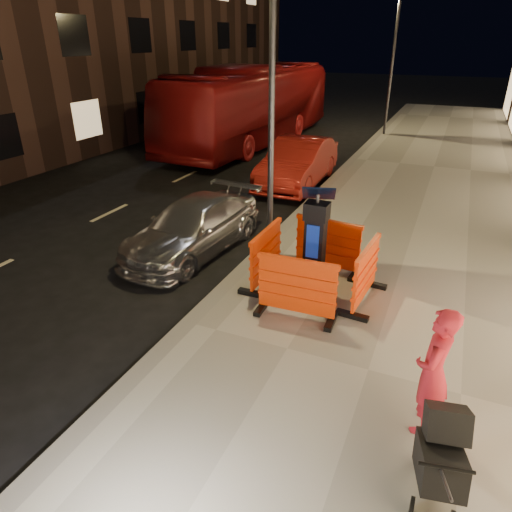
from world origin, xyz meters
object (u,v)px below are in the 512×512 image
at_px(barrier_kerbside, 266,256).
at_px(car_silver, 195,251).
at_px(stroller, 441,460).
at_px(man, 433,372).
at_px(barrier_back, 328,245).
at_px(parking_kiosk, 315,243).
at_px(car_red, 297,185).
at_px(bus_doubledecker, 253,143).
at_px(barrier_bldgside, 365,274).
at_px(barrier_front, 297,288).

height_order(barrier_kerbside, car_silver, barrier_kerbside).
bearing_deg(car_silver, stroller, -33.40).
bearing_deg(man, car_silver, -114.70).
height_order(barrier_back, car_silver, barrier_back).
height_order(parking_kiosk, stroller, parking_kiosk).
xyz_separation_m(barrier_back, stroller, (2.43, -4.50, -0.07)).
distance_m(barrier_back, barrier_kerbside, 1.34).
distance_m(car_red, stroller, 11.55).
bearing_deg(car_red, barrier_back, -66.76).
distance_m(barrier_back, car_silver, 3.18).
bearing_deg(bus_doubledecker, car_silver, -70.54).
distance_m(barrier_bldgside, man, 2.96).
bearing_deg(stroller, bus_doubledecker, 108.93).
bearing_deg(barrier_bldgside, barrier_kerbside, 94.75).
bearing_deg(barrier_bldgside, car_red, 32.46).
distance_m(parking_kiosk, stroller, 4.33).
distance_m(barrier_bldgside, car_silver, 4.22).
xyz_separation_m(barrier_front, barrier_bldgside, (0.95, 0.95, 0.00)).
xyz_separation_m(parking_kiosk, barrier_bldgside, (0.95, 0.00, -0.43)).
relative_size(parking_kiosk, car_red, 0.43).
xyz_separation_m(car_silver, bus_doubledecker, (-3.55, 11.37, 0.00)).
relative_size(barrier_bldgside, car_red, 0.31).
distance_m(barrier_back, man, 4.24).
distance_m(barrier_back, bus_doubledecker, 13.17).
relative_size(barrier_front, car_silver, 0.35).
height_order(car_silver, man, man).
xyz_separation_m(barrier_back, car_red, (-2.63, 5.86, -0.69)).
bearing_deg(bus_doubledecker, barrier_kerbside, -62.96).
xyz_separation_m(barrier_front, barrier_back, (0.00, 1.90, 0.00)).
bearing_deg(barrier_back, car_red, 119.90).
xyz_separation_m(man, stroller, (0.20, -0.90, -0.36)).
height_order(barrier_front, bus_doubledecker, bus_doubledecker).
xyz_separation_m(barrier_back, barrier_kerbside, (-0.95, -0.95, 0.00)).
height_order(barrier_bldgside, car_red, barrier_bldgside).
xyz_separation_m(barrier_back, car_silver, (-3.11, -0.03, -0.69)).
distance_m(barrier_kerbside, man, 4.15).
xyz_separation_m(parking_kiosk, barrier_back, (0.00, 0.95, -0.43)).
xyz_separation_m(barrier_kerbside, man, (3.18, -2.65, 0.29)).
relative_size(barrier_back, bus_doubledecker, 0.11).
xyz_separation_m(barrier_bldgside, man, (1.28, -2.65, 0.29)).
bearing_deg(car_red, barrier_front, -72.20).
bearing_deg(car_silver, bus_doubledecker, 112.88).
distance_m(barrier_front, car_red, 8.23).
relative_size(barrier_back, man, 0.83).
bearing_deg(barrier_back, stroller, -55.91).
height_order(parking_kiosk, car_silver, parking_kiosk).
height_order(parking_kiosk, car_red, parking_kiosk).
distance_m(car_silver, stroller, 7.14).
bearing_deg(barrier_back, parking_kiosk, -84.25).
relative_size(parking_kiosk, stroller, 2.06).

